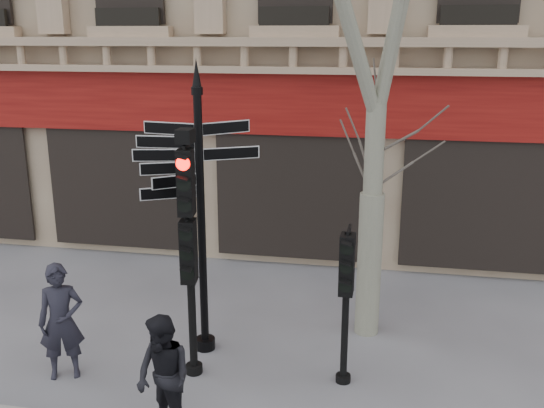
{
  "coord_description": "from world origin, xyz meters",
  "views": [
    {
      "loc": [
        1.9,
        -7.68,
        4.99
      ],
      "look_at": [
        0.33,
        0.6,
        2.63
      ],
      "focal_mm": 40.0,
      "sensor_mm": 36.0,
      "label": 1
    }
  ],
  "objects_px": {
    "fingerpost": "(199,162)",
    "pedestrian_b": "(164,378)",
    "traffic_signal_secondary": "(347,281)",
    "traffic_signal_main": "(189,225)",
    "pedestrian_a": "(61,322)"
  },
  "relations": [
    {
      "from": "pedestrian_b",
      "to": "traffic_signal_secondary",
      "type": "bearing_deg",
      "value": 68.83
    },
    {
      "from": "pedestrian_a",
      "to": "pedestrian_b",
      "type": "bearing_deg",
      "value": -51.65
    },
    {
      "from": "fingerpost",
      "to": "pedestrian_b",
      "type": "relative_size",
      "value": 2.83
    },
    {
      "from": "traffic_signal_main",
      "to": "pedestrian_a",
      "type": "distance_m",
      "value": 2.43
    },
    {
      "from": "fingerpost",
      "to": "traffic_signal_main",
      "type": "relative_size",
      "value": 1.24
    },
    {
      "from": "traffic_signal_secondary",
      "to": "pedestrian_b",
      "type": "xyz_separation_m",
      "value": [
        -2.16,
        -1.66,
        -0.8
      ]
    },
    {
      "from": "fingerpost",
      "to": "pedestrian_a",
      "type": "distance_m",
      "value": 3.13
    },
    {
      "from": "fingerpost",
      "to": "pedestrian_b",
      "type": "height_order",
      "value": "fingerpost"
    },
    {
      "from": "pedestrian_b",
      "to": "traffic_signal_main",
      "type": "bearing_deg",
      "value": 125.14
    },
    {
      "from": "traffic_signal_main",
      "to": "pedestrian_b",
      "type": "xyz_separation_m",
      "value": [
        0.1,
        -1.49,
        -1.55
      ]
    },
    {
      "from": "traffic_signal_main",
      "to": "fingerpost",
      "type": "bearing_deg",
      "value": 85.95
    },
    {
      "from": "pedestrian_b",
      "to": "fingerpost",
      "type": "bearing_deg",
      "value": 125.05
    },
    {
      "from": "traffic_signal_main",
      "to": "pedestrian_a",
      "type": "bearing_deg",
      "value": -174.54
    },
    {
      "from": "traffic_signal_main",
      "to": "traffic_signal_secondary",
      "type": "bearing_deg",
      "value": -3.31
    },
    {
      "from": "traffic_signal_secondary",
      "to": "traffic_signal_main",
      "type": "bearing_deg",
      "value": -174.28
    }
  ]
}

